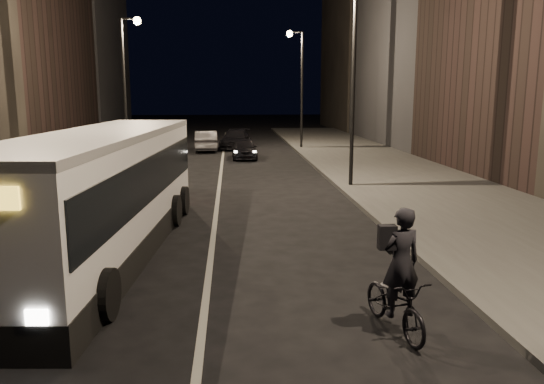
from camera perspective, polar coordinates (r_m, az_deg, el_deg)
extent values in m
plane|color=black|center=(10.72, -7.14, -11.43)|extent=(180.00, 180.00, 0.00)
cube|color=#3D3D3B|center=(25.52, 13.81, 1.45)|extent=(7.00, 70.00, 0.16)
cube|color=#3D3D3B|center=(25.88, -24.82, 0.90)|extent=(7.00, 70.00, 0.16)
cylinder|color=black|center=(22.50, 8.73, 10.88)|extent=(0.16, 0.16, 8.00)
cylinder|color=black|center=(38.26, 3.23, 10.83)|extent=(0.16, 0.16, 8.00)
cube|color=black|center=(38.43, 2.60, 16.81)|extent=(0.90, 0.08, 0.08)
sphere|color=#FFD18C|center=(38.37, 1.90, 16.67)|extent=(0.44, 0.44, 0.44)
cylinder|color=black|center=(32.51, -15.58, 10.50)|extent=(0.16, 0.16, 8.00)
cube|color=black|center=(32.69, -15.13, 17.56)|extent=(0.90, 0.08, 0.08)
sphere|color=#FFD18C|center=(32.60, -14.31, 17.44)|extent=(0.44, 0.44, 0.44)
cube|color=white|center=(13.81, -17.60, -0.26)|extent=(3.24, 11.56, 3.04)
cube|color=black|center=(13.74, -17.70, 1.50)|extent=(3.28, 11.19, 1.09)
cube|color=white|center=(13.62, -17.95, 5.84)|extent=(3.26, 11.56, 0.17)
cylinder|color=black|center=(10.06, -17.55, -10.46)|extent=(0.40, 0.97, 0.95)
cylinder|color=black|center=(17.74, -17.62, -1.37)|extent=(0.40, 0.97, 0.95)
cylinder|color=black|center=(17.18, -10.03, -1.42)|extent=(0.40, 0.97, 0.95)
imported|color=black|center=(9.39, 13.11, -11.58)|extent=(1.06, 2.02, 1.01)
imported|color=black|center=(8.95, 13.70, -7.36)|extent=(0.75, 0.57, 1.84)
imported|color=black|center=(32.84, -3.00, 4.70)|extent=(1.54, 3.73, 1.26)
imported|color=#3E3E41|center=(37.50, -7.11, 5.49)|extent=(1.71, 4.37, 1.42)
imported|color=black|center=(38.95, -3.92, 5.69)|extent=(2.53, 4.92, 1.37)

